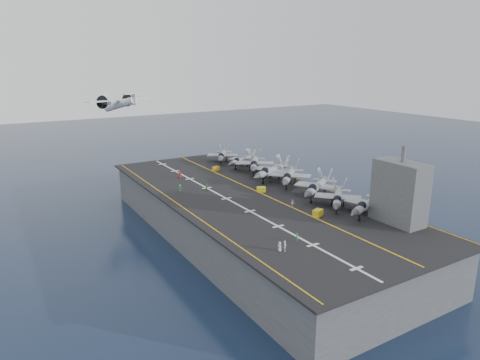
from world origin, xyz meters
TOP-DOWN VIEW (x-y plane):
  - ground at (0.00, 0.00)m, footprint 500.00×500.00m
  - hull at (0.00, 0.00)m, footprint 36.00×90.00m
  - flight_deck at (0.00, 0.00)m, footprint 38.00×92.00m
  - foul_line at (3.00, 0.00)m, footprint 0.35×90.00m
  - landing_centerline at (-6.00, 0.00)m, footprint 0.50×90.00m
  - deck_edge_port at (-17.00, 0.00)m, footprint 0.25×90.00m
  - deck_edge_stbd at (18.50, 0.00)m, footprint 0.25×90.00m
  - island_superstructure at (15.00, -30.00)m, footprint 5.00×10.00m
  - fighter_jet_1 at (13.03, -24.37)m, footprint 17.36×14.55m
  - fighter_jet_2 at (11.01, -17.86)m, footprint 17.42×17.30m
  - fighter_jet_3 at (12.17, -9.94)m, footprint 19.25×17.59m
  - fighter_jet_4 at (12.80, 1.38)m, footprint 18.70×18.61m
  - fighter_jet_5 at (11.93, 7.63)m, footprint 19.49×16.91m
  - fighter_jet_6 at (12.54, 17.04)m, footprint 18.21×19.51m
  - fighter_jet_7 at (12.86, 24.13)m, footprint 15.94×13.95m
  - fighter_jet_8 at (10.84, 32.71)m, footprint 15.71×16.86m
  - tow_cart_a at (4.21, -19.47)m, footprint 2.59×2.17m
  - tow_cart_b at (3.72, 0.34)m, footprint 2.36×2.00m
  - tow_cart_c at (4.20, 24.42)m, footprint 2.20×1.72m
  - crew_0 at (-12.26, -29.03)m, footprint 0.81×1.08m
  - crew_1 at (-11.50, -29.44)m, footprint 1.17×1.30m
  - crew_3 at (-12.62, 11.11)m, footprint 1.11×1.14m
  - crew_4 at (-6.96, 8.07)m, footprint 1.16×1.09m
  - crew_5 at (-7.86, 22.19)m, footprint 1.28×0.95m
  - crew_6 at (-7.46, -27.54)m, footprint 1.00×0.70m
  - crew_7 at (3.24, -12.49)m, footprint 1.13×0.90m
  - transport_plane at (-11.92, 60.54)m, footprint 28.08×23.62m

SIDE VIEW (x-z plane):
  - ground at x=0.00m, z-range 0.00..0.00m
  - hull at x=0.00m, z-range 0.00..10.00m
  - flight_deck at x=0.00m, z-range 10.00..10.40m
  - foul_line at x=3.00m, z-range 10.41..10.43m
  - landing_centerline at x=-6.00m, z-range 10.41..10.43m
  - deck_edge_port at x=-17.00m, z-range 10.41..10.43m
  - deck_edge_stbd at x=18.50m, z-range 10.41..10.43m
  - tow_cart_c at x=4.20m, z-range 10.40..11.56m
  - tow_cart_b at x=3.72m, z-range 10.40..11.60m
  - tow_cart_a at x=4.21m, z-range 10.40..11.73m
  - crew_6 at x=-7.46m, z-range 10.40..11.99m
  - crew_3 at x=-12.62m, z-range 10.40..11.99m
  - crew_4 at x=-6.96m, z-range 10.40..12.01m
  - crew_0 at x=-12.26m, z-range 10.40..12.04m
  - crew_7 at x=3.24m, z-range 10.40..12.04m
  - crew_1 at x=-11.50m, z-range 10.40..12.21m
  - crew_5 at x=-7.86m, z-range 10.40..12.37m
  - fighter_jet_7 at x=12.86m, z-range 10.40..15.04m
  - fighter_jet_8 at x=10.84m, z-range 10.40..15.27m
  - fighter_jet_2 at x=11.01m, z-range 10.40..15.52m
  - fighter_jet_1 at x=13.03m, z-range 10.40..15.54m
  - fighter_jet_4 at x=12.80m, z-range 10.40..15.90m
  - fighter_jet_3 at x=12.17m, z-range 10.40..15.96m
  - fighter_jet_6 at x=12.54m, z-range 10.40..16.04m
  - fighter_jet_5 at x=11.93m, z-range 10.40..16.09m
  - island_superstructure at x=15.00m, z-range 10.40..25.40m
  - transport_plane at x=-11.92m, z-range 24.30..29.95m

